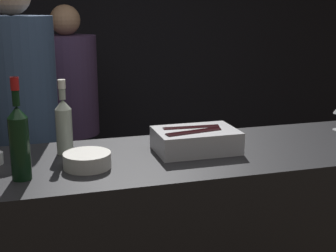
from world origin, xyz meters
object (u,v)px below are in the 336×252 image
object	(u,v)px
red_wine_bottle_burgundy	(19,139)
person_in_hoodie	(70,112)
ice_bin_with_bottles	(195,139)
white_wine_bottle	(64,124)
bowl_white	(87,160)
person_grey_polo	(21,132)

from	to	relation	value
red_wine_bottle_burgundy	person_in_hoodie	size ratio (longest dim) A/B	0.23
person_in_hoodie	red_wine_bottle_burgundy	bearing A→B (deg)	56.97
ice_bin_with_bottles	person_in_hoodie	world-z (taller)	person_in_hoodie
white_wine_bottle	bowl_white	bearing A→B (deg)	-71.95
ice_bin_with_bottles	red_wine_bottle_burgundy	size ratio (longest dim) A/B	0.94
bowl_white	person_grey_polo	xyz separation A→B (m)	(-0.27, 0.74, -0.06)
red_wine_bottle_burgundy	bowl_white	bearing A→B (deg)	13.70
red_wine_bottle_burgundy	white_wine_bottle	xyz separation A→B (m)	(0.18, 0.28, -0.02)
ice_bin_with_bottles	person_in_hoodie	size ratio (longest dim) A/B	0.21
ice_bin_with_bottles	person_grey_polo	world-z (taller)	person_grey_polo
ice_bin_with_bottles	person_grey_polo	size ratio (longest dim) A/B	0.20
ice_bin_with_bottles	person_in_hoodie	xyz separation A→B (m)	(-0.43, 1.50, -0.17)
ice_bin_with_bottles	person_grey_polo	distance (m)	1.00
person_in_hoodie	person_grey_polo	distance (m)	0.92
bowl_white	white_wine_bottle	xyz separation A→B (m)	(-0.07, 0.22, 0.10)
red_wine_bottle_burgundy	white_wine_bottle	bearing A→B (deg)	57.14
person_in_hoodie	person_grey_polo	bearing A→B (deg)	46.66
white_wine_bottle	person_in_hoodie	xyz separation A→B (m)	(0.13, 1.37, -0.25)
ice_bin_with_bottles	white_wine_bottle	world-z (taller)	white_wine_bottle
bowl_white	person_grey_polo	bearing A→B (deg)	109.98
bowl_white	ice_bin_with_bottles	bearing A→B (deg)	10.36
bowl_white	white_wine_bottle	world-z (taller)	white_wine_bottle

